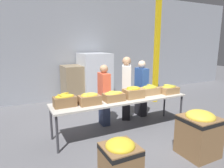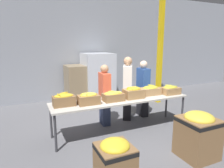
{
  "view_description": "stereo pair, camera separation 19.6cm",
  "coord_description": "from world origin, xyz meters",
  "views": [
    {
      "loc": [
        -2.24,
        -3.95,
        2.11
      ],
      "look_at": [
        -0.17,
        0.18,
        1.15
      ],
      "focal_mm": 32.0,
      "sensor_mm": 36.0,
      "label": 1
    },
    {
      "loc": [
        -2.06,
        -4.03,
        2.11
      ],
      "look_at": [
        -0.17,
        0.18,
        1.15
      ],
      "focal_mm": 32.0,
      "sensor_mm": 36.0,
      "label": 2
    }
  ],
  "objects": [
    {
      "name": "donation_bin_0",
      "position": [
        -0.91,
        -1.56,
        0.37
      ],
      "size": [
        0.53,
        0.53,
        0.69
      ],
      "color": "olive",
      "rests_on": "ground_plane"
    },
    {
      "name": "volunteer_0",
      "position": [
        -0.2,
        0.57,
        0.78
      ],
      "size": [
        0.24,
        0.43,
        1.57
      ],
      "rotation": [
        0.0,
        0.0,
        -1.64
      ],
      "color": "#2D3856",
      "rests_on": "ground_plane"
    },
    {
      "name": "ground_plane",
      "position": [
        0.0,
        0.0,
        0.0
      ],
      "size": [
        30.0,
        30.0,
        0.0
      ],
      "primitive_type": "plane",
      "color": "slate"
    },
    {
      "name": "sorting_table",
      "position": [
        0.0,
        0.0,
        0.76
      ],
      "size": [
        3.31,
        0.75,
        0.81
      ],
      "color": "beige",
      "rests_on": "ground_plane"
    },
    {
      "name": "donation_bin_1",
      "position": [
        0.78,
        -1.56,
        0.47
      ],
      "size": [
        0.63,
        0.63,
        0.88
      ],
      "color": "olive",
      "rests_on": "ground_plane"
    },
    {
      "name": "banana_box_5",
      "position": [
        1.35,
        -0.09,
        0.92
      ],
      "size": [
        0.46,
        0.33,
        0.23
      ],
      "color": "#A37A4C",
      "rests_on": "sorting_table"
    },
    {
      "name": "volunteer_1",
      "position": [
        0.52,
        0.68,
        0.86
      ],
      "size": [
        0.43,
        0.52,
        1.74
      ],
      "rotation": [
        0.0,
        0.0,
        -2.09
      ],
      "color": "black",
      "rests_on": "ground_plane"
    },
    {
      "name": "support_pillar",
      "position": [
        2.3,
        1.64,
        2.0
      ],
      "size": [
        0.15,
        0.15,
        4.0
      ],
      "color": "yellow",
      "rests_on": "ground_plane"
    },
    {
      "name": "banana_box_4",
      "position": [
        0.84,
        0.06,
        0.93
      ],
      "size": [
        0.48,
        0.33,
        0.25
      ],
      "color": "tan",
      "rests_on": "sorting_table"
    },
    {
      "name": "pallet_stack_0",
      "position": [
        0.41,
        2.74,
        0.86
      ],
      "size": [
        1.13,
        1.13,
        1.74
      ],
      "color": "olive",
      "rests_on": "ground_plane"
    },
    {
      "name": "pallet_stack_1",
      "position": [
        -0.27,
        2.8,
        0.65
      ],
      "size": [
        1.0,
        1.0,
        1.33
      ],
      "color": "olive",
      "rests_on": "ground_plane"
    },
    {
      "name": "banana_box_3",
      "position": [
        0.29,
        -0.04,
        0.95
      ],
      "size": [
        0.46,
        0.32,
        0.29
      ],
      "color": "#A37A4C",
      "rests_on": "sorting_table"
    },
    {
      "name": "banana_box_1",
      "position": [
        -0.83,
        -0.06,
        0.94
      ],
      "size": [
        0.46,
        0.29,
        0.26
      ],
      "color": "olive",
      "rests_on": "sorting_table"
    },
    {
      "name": "wall_back",
      "position": [
        0.0,
        3.42,
        2.0
      ],
      "size": [
        16.0,
        0.08,
        4.0
      ],
      "color": "#9399A3",
      "rests_on": "ground_plane"
    },
    {
      "name": "banana_box_0",
      "position": [
        -1.34,
        0.03,
        0.95
      ],
      "size": [
        0.46,
        0.29,
        0.28
      ],
      "color": "olive",
      "rests_on": "sorting_table"
    },
    {
      "name": "banana_box_2",
      "position": [
        -0.24,
        -0.06,
        0.92
      ],
      "size": [
        0.46,
        0.29,
        0.24
      ],
      "color": "olive",
      "rests_on": "sorting_table"
    },
    {
      "name": "volunteer_2",
      "position": [
        1.05,
        0.72,
        0.8
      ],
      "size": [
        0.24,
        0.44,
        1.61
      ],
      "rotation": [
        0.0,
        0.0,
        -1.62
      ],
      "color": "black",
      "rests_on": "ground_plane"
    }
  ]
}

